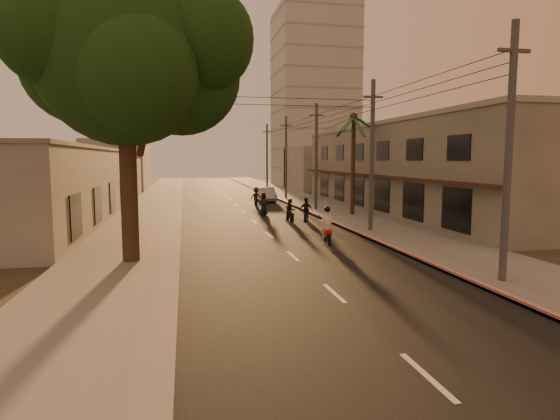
# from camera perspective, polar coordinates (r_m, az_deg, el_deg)

# --- Properties ---
(ground) EXTENTS (160.00, 160.00, 0.00)m
(ground) POSITION_cam_1_polar(r_m,az_deg,el_deg) (19.35, 2.91, -6.87)
(ground) COLOR #383023
(ground) RESTS_ON ground
(road) EXTENTS (10.00, 140.00, 0.02)m
(road) POSITION_cam_1_polar(r_m,az_deg,el_deg) (38.78, -4.47, -0.25)
(road) COLOR black
(road) RESTS_ON ground
(sidewalk_right) EXTENTS (5.00, 140.00, 0.12)m
(sidewalk_right) POSITION_cam_1_polar(r_m,az_deg,el_deg) (40.38, 6.15, 0.06)
(sidewalk_right) COLOR slate
(sidewalk_right) RESTS_ON ground
(sidewalk_left) EXTENTS (5.00, 140.00, 0.12)m
(sidewalk_left) POSITION_cam_1_polar(r_m,az_deg,el_deg) (38.59, -15.59, -0.42)
(sidewalk_left) COLOR slate
(sidewalk_left) RESTS_ON ground
(curb_stripe) EXTENTS (0.20, 60.00, 0.20)m
(curb_stripe) POSITION_cam_1_polar(r_m,az_deg,el_deg) (34.93, 4.89, -0.82)
(curb_stripe) COLOR red
(curb_stripe) RESTS_ON ground
(shophouse_row) EXTENTS (8.80, 34.20, 7.30)m
(shophouse_row) POSITION_cam_1_polar(r_m,az_deg,el_deg) (40.78, 15.79, 4.98)
(shophouse_row) COLOR gray
(shophouse_row) RESTS_ON ground
(left_building) EXTENTS (8.20, 24.20, 5.20)m
(left_building) POSITION_cam_1_polar(r_m,az_deg,el_deg) (33.59, -27.55, 2.49)
(left_building) COLOR #A39F93
(left_building) RESTS_ON ground
(distant_tower) EXTENTS (12.10, 12.10, 28.00)m
(distant_tower) POSITION_cam_1_polar(r_m,az_deg,el_deg) (77.68, 4.14, 13.34)
(distant_tower) COLOR #B7B5B2
(distant_tower) RESTS_ON ground
(broadleaf_tree) EXTENTS (9.60, 8.70, 12.10)m
(broadleaf_tree) POSITION_cam_1_polar(r_m,az_deg,el_deg) (20.88, -17.30, 17.27)
(broadleaf_tree) COLOR black
(broadleaf_tree) RESTS_ON ground
(palm_tree) EXTENTS (5.00, 5.00, 8.20)m
(palm_tree) POSITION_cam_1_polar(r_m,az_deg,el_deg) (36.63, 8.97, 10.50)
(palm_tree) COLOR black
(palm_tree) RESTS_ON ground
(utility_poles) EXTENTS (1.20, 48.26, 9.00)m
(utility_poles) POSITION_cam_1_polar(r_m,az_deg,el_deg) (39.83, 4.46, 9.32)
(utility_poles) COLOR #38383A
(utility_poles) RESTS_ON ground
(filler_right) EXTENTS (8.00, 14.00, 6.00)m
(filler_right) POSITION_cam_1_polar(r_m,az_deg,el_deg) (65.97, 4.97, 5.02)
(filler_right) COLOR #A39F93
(filler_right) RESTS_ON ground
(filler_left_near) EXTENTS (8.00, 14.00, 4.40)m
(filler_left_near) POSITION_cam_1_polar(r_m,az_deg,el_deg) (53.10, -21.63, 3.45)
(filler_left_near) COLOR #A39F93
(filler_left_near) RESTS_ON ground
(filler_left_far) EXTENTS (8.00, 14.00, 7.00)m
(filler_left_far) POSITION_cam_1_polar(r_m,az_deg,el_deg) (70.86, -19.14, 5.19)
(filler_left_far) COLOR #A39F93
(filler_left_far) RESTS_ON ground
(scooter_red) EXTENTS (0.87, 1.99, 1.97)m
(scooter_red) POSITION_cam_1_polar(r_m,az_deg,el_deg) (24.36, 5.73, -2.10)
(scooter_red) COLOR black
(scooter_red) RESTS_ON ground
(scooter_mid_a) EXTENTS (0.82, 1.67, 1.63)m
(scooter_mid_a) POSITION_cam_1_polar(r_m,az_deg,el_deg) (32.67, 1.25, -0.16)
(scooter_mid_a) COLOR black
(scooter_mid_a) RESTS_ON ground
(scooter_mid_b) EXTENTS (1.16, 1.70, 1.71)m
(scooter_mid_b) POSITION_cam_1_polar(r_m,az_deg,el_deg) (32.80, 3.18, -0.08)
(scooter_mid_b) COLOR black
(scooter_mid_b) RESTS_ON ground
(scooter_far_a) EXTENTS (0.98, 1.85, 1.83)m
(scooter_far_a) POSITION_cam_1_polar(r_m,az_deg,el_deg) (36.15, -2.01, 0.59)
(scooter_far_a) COLOR black
(scooter_far_a) RESTS_ON ground
(scooter_far_b) EXTENTS (1.10, 1.80, 1.77)m
(scooter_far_b) POSITION_cam_1_polar(r_m,az_deg,el_deg) (43.97, -2.94, 1.57)
(scooter_far_b) COLOR black
(scooter_far_b) RESTS_ON ground
(parked_car) EXTENTS (1.84, 4.59, 1.48)m
(parked_car) POSITION_cam_1_polar(r_m,az_deg,el_deg) (48.19, -1.67, 1.91)
(parked_car) COLOR #9C9EA4
(parked_car) RESTS_ON ground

